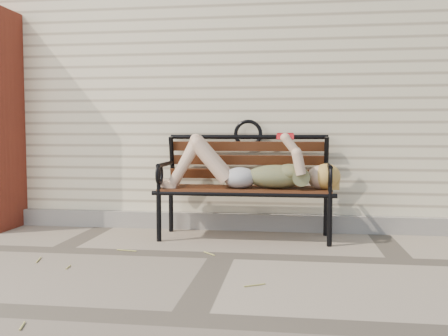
# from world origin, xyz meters

# --- Properties ---
(ground) EXTENTS (80.00, 80.00, 0.00)m
(ground) POSITION_xyz_m (0.00, 0.00, 0.00)
(ground) COLOR gray
(ground) RESTS_ON ground
(house_wall) EXTENTS (8.00, 4.00, 3.00)m
(house_wall) POSITION_xyz_m (0.00, 3.00, 1.50)
(house_wall) COLOR beige
(house_wall) RESTS_ON ground
(foundation_strip) EXTENTS (8.00, 0.10, 0.15)m
(foundation_strip) POSITION_xyz_m (0.00, 0.97, 0.07)
(foundation_strip) COLOR gray
(foundation_strip) RESTS_ON ground
(garden_bench) EXTENTS (1.55, 0.62, 1.00)m
(garden_bench) POSITION_xyz_m (0.10, 0.71, 0.56)
(garden_bench) COLOR black
(garden_bench) RESTS_ON ground
(reading_woman) EXTENTS (1.46, 0.33, 0.46)m
(reading_woman) POSITION_xyz_m (0.12, 0.58, 0.60)
(reading_woman) COLOR #0A324C
(reading_woman) RESTS_ON ground
(straw_scatter) EXTENTS (2.45, 1.56, 0.01)m
(straw_scatter) POSITION_xyz_m (-0.87, -0.57, 0.01)
(straw_scatter) COLOR tan
(straw_scatter) RESTS_ON ground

